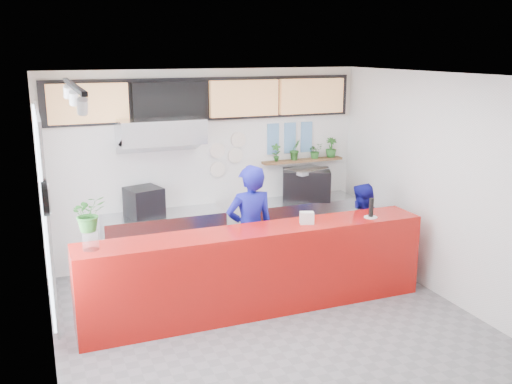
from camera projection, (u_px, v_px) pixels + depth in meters
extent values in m
plane|color=slate|center=(269.00, 323.00, 7.03)|extent=(5.00, 5.00, 0.00)
plane|color=silver|center=(271.00, 76.00, 6.29)|extent=(5.00, 5.00, 0.00)
plane|color=white|center=(208.00, 167.00, 8.92)|extent=(5.00, 0.00, 5.00)
plane|color=white|center=(43.00, 231.00, 5.77)|extent=(0.00, 5.00, 5.00)
plane|color=white|center=(444.00, 188.00, 7.55)|extent=(0.00, 5.00, 5.00)
cube|color=#A9110C|center=(257.00, 270.00, 7.25)|extent=(4.50, 0.60, 1.10)
cube|color=beige|center=(207.00, 96.00, 8.64)|extent=(5.00, 0.02, 0.80)
cube|color=#B2B5BA|center=(164.00, 242.00, 8.62)|extent=(1.80, 0.60, 0.90)
cube|color=black|center=(144.00, 202.00, 8.36)|extent=(0.58, 0.58, 0.42)
cube|color=#B2B5BA|center=(160.00, 131.00, 8.16)|extent=(1.20, 0.70, 0.35)
cube|color=#B2B5BA|center=(161.00, 145.00, 8.20)|extent=(1.20, 0.69, 0.31)
cube|color=#B2B5BA|center=(301.00, 225.00, 9.44)|extent=(1.80, 0.60, 0.90)
cube|color=black|center=(306.00, 184.00, 9.29)|extent=(0.91, 0.80, 0.49)
cube|color=#A9ABB0|center=(306.00, 170.00, 9.24)|extent=(0.73, 0.61, 0.06)
cube|color=brown|center=(303.00, 160.00, 9.40)|extent=(1.40, 0.18, 0.04)
cube|color=tan|center=(88.00, 103.00, 7.93)|extent=(1.10, 0.10, 0.55)
cube|color=black|center=(170.00, 101.00, 8.34)|extent=(1.10, 0.10, 0.55)
cube|color=tan|center=(244.00, 98.00, 8.75)|extent=(1.10, 0.10, 0.55)
cube|color=tan|center=(312.00, 96.00, 9.17)|extent=(1.10, 0.10, 0.55)
cube|color=black|center=(207.00, 99.00, 8.62)|extent=(4.80, 0.04, 0.65)
cube|color=silver|center=(43.00, 204.00, 6.00)|extent=(0.04, 2.20, 1.90)
cube|color=#B2B5BA|center=(45.00, 204.00, 6.01)|extent=(0.03, 2.30, 2.00)
cylinder|color=black|center=(45.00, 199.00, 4.84)|extent=(0.05, 0.30, 0.30)
cylinder|color=white|center=(49.00, 199.00, 4.85)|extent=(0.02, 0.26, 0.26)
cube|color=black|center=(73.00, 86.00, 5.56)|extent=(0.05, 2.40, 0.04)
cylinder|color=silver|center=(217.00, 150.00, 8.88)|extent=(0.24, 0.03, 0.24)
cylinder|color=silver|center=(235.00, 155.00, 9.01)|extent=(0.24, 0.03, 0.24)
cylinder|color=silver|center=(218.00, 169.00, 8.95)|extent=(0.24, 0.03, 0.24)
cylinder|color=silver|center=(238.00, 140.00, 8.97)|extent=(0.24, 0.03, 0.24)
cube|color=#598CBF|center=(273.00, 131.00, 9.17)|extent=(0.20, 0.02, 0.25)
cube|color=#598CBF|center=(290.00, 130.00, 9.27)|extent=(0.20, 0.02, 0.25)
cube|color=#598CBF|center=(307.00, 129.00, 9.38)|extent=(0.20, 0.02, 0.25)
cube|color=#598CBF|center=(273.00, 147.00, 9.23)|extent=(0.20, 0.02, 0.25)
cube|color=#598CBF|center=(290.00, 145.00, 9.34)|extent=(0.20, 0.02, 0.25)
cube|color=#598CBF|center=(306.00, 144.00, 9.44)|extent=(0.20, 0.02, 0.25)
imported|color=navy|center=(250.00, 231.00, 7.65)|extent=(0.68, 0.45, 1.82)
imported|color=navy|center=(360.00, 231.00, 8.32)|extent=(0.86, 0.81, 1.41)
imported|color=#266021|center=(276.00, 153.00, 9.18)|extent=(0.18, 0.15, 0.29)
imported|color=#266021|center=(295.00, 150.00, 9.30)|extent=(0.22, 0.20, 0.34)
imported|color=#266021|center=(315.00, 151.00, 9.44)|extent=(0.25, 0.22, 0.26)
imported|color=#266021|center=(331.00, 148.00, 9.54)|extent=(0.21, 0.20, 0.33)
cylinder|color=silver|center=(90.00, 240.00, 6.37)|extent=(0.21, 0.21, 0.22)
imported|color=#266021|center=(88.00, 213.00, 6.29)|extent=(0.43, 0.39, 0.41)
cube|color=silver|center=(307.00, 218.00, 7.33)|extent=(0.20, 0.16, 0.16)
cylinder|color=silver|center=(371.00, 217.00, 7.60)|extent=(0.21, 0.21, 0.01)
cylinder|color=black|center=(371.00, 207.00, 7.57)|extent=(0.07, 0.07, 0.25)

